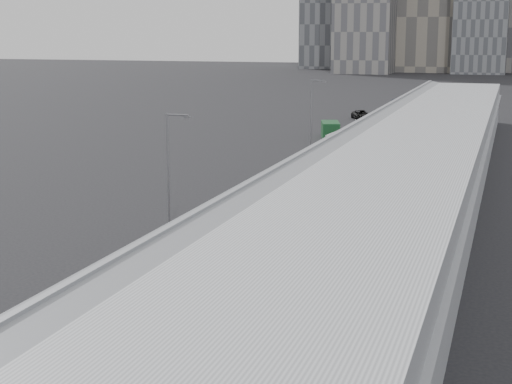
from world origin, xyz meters
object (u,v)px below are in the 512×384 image
at_px(bus_2, 199,256).
at_px(shipping_container, 330,130).
at_px(bus_8, 391,120).
at_px(suv, 361,115).
at_px(bus_7, 373,130).
at_px(bus_9, 397,112).
at_px(street_lamp_far, 312,110).
at_px(street_lamp_near, 170,165).
at_px(bus_3, 249,214).
at_px(bus_4, 300,183).
at_px(bus_1, 79,331).
at_px(bus_5, 333,163).
at_px(bus_6, 349,144).

distance_m(bus_2, shipping_container, 70.90).
distance_m(bus_8, suv, 16.15).
distance_m(bus_7, suv, 29.62).
bearing_deg(bus_9, bus_7, -94.67).
distance_m(bus_8, street_lamp_far, 27.22).
distance_m(street_lamp_near, shipping_container, 59.88).
height_order(bus_3, bus_9, bus_9).
distance_m(bus_4, bus_8, 57.44).
xyz_separation_m(street_lamp_far, shipping_container, (-0.56, 13.57, -4.25)).
bearing_deg(bus_8, bus_2, -84.94).
relative_size(bus_3, bus_7, 0.97).
height_order(bus_1, bus_7, bus_7).
bearing_deg(bus_7, bus_2, -94.54).
xyz_separation_m(bus_1, shipping_container, (-6.76, 84.21, -0.36)).
xyz_separation_m(bus_1, bus_5, (0.67, 52.64, -0.05)).
height_order(bus_7, bus_8, bus_8).
xyz_separation_m(bus_6, bus_8, (1.00, 29.36, 0.06)).
xyz_separation_m(bus_6, shipping_container, (-6.26, 16.83, -0.35)).
height_order(bus_2, bus_6, bus_2).
height_order(bus_4, suv, bus_4).
xyz_separation_m(bus_4, street_lamp_near, (-6.66, -14.82, 3.79)).
bearing_deg(shipping_container, bus_3, -99.84).
height_order(bus_7, street_lamp_near, street_lamp_near).
relative_size(bus_5, bus_7, 0.94).
xyz_separation_m(bus_5, bus_9, (-1.14, 58.12, 0.05)).
height_order(bus_9, street_lamp_far, street_lamp_far).
relative_size(bus_3, street_lamp_far, 1.34).
bearing_deg(bus_6, bus_2, -84.58).
bearing_deg(bus_8, bus_9, 98.93).
bearing_deg(bus_8, bus_1, -85.30).
relative_size(bus_3, street_lamp_near, 1.34).
bearing_deg(street_lamp_near, bus_1, -75.86).
height_order(bus_2, street_lamp_near, street_lamp_near).
relative_size(street_lamp_near, shipping_container, 1.61).
bearing_deg(street_lamp_far, bus_5, -69.09).
height_order(bus_7, bus_9, bus_7).
height_order(bus_6, bus_7, bus_7).
bearing_deg(street_lamp_near, bus_4, 65.81).
bearing_deg(bus_4, bus_6, 97.28).
bearing_deg(bus_7, bus_8, 83.11).
relative_size(bus_7, shipping_container, 2.23).
height_order(bus_8, street_lamp_far, street_lamp_far).
bearing_deg(bus_5, street_lamp_far, 112.35).
height_order(bus_1, bus_9, bus_1).
relative_size(bus_9, suv, 2.13).
distance_m(bus_2, bus_8, 83.05).
distance_m(bus_7, street_lamp_near, 58.23).
height_order(street_lamp_far, shipping_container, street_lamp_far).
bearing_deg(suv, bus_6, -105.43).
height_order(bus_8, suv, bus_8).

